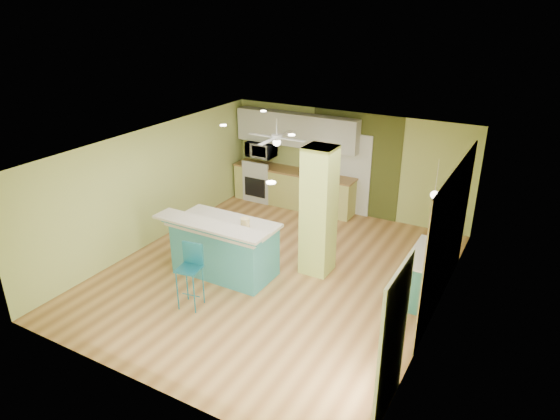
% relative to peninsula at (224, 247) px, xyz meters
% --- Properties ---
extents(floor, '(6.00, 7.00, 0.01)m').
position_rel_peninsula_xyz_m(floor, '(0.85, 0.46, -0.56)').
color(floor, '#A06738').
rests_on(floor, ground).
extents(ceiling, '(6.00, 7.00, 0.01)m').
position_rel_peninsula_xyz_m(ceiling, '(0.85, 0.46, 1.95)').
color(ceiling, white).
rests_on(ceiling, wall_back).
extents(wall_back, '(6.00, 0.01, 2.50)m').
position_rel_peninsula_xyz_m(wall_back, '(0.85, 3.97, 0.69)').
color(wall_back, '#C3D170').
rests_on(wall_back, floor).
extents(wall_front, '(6.00, 0.01, 2.50)m').
position_rel_peninsula_xyz_m(wall_front, '(0.85, -3.04, 0.69)').
color(wall_front, '#C3D170').
rests_on(wall_front, floor).
extents(wall_left, '(0.01, 7.00, 2.50)m').
position_rel_peninsula_xyz_m(wall_left, '(-2.15, 0.46, 0.69)').
color(wall_left, '#C3D170').
rests_on(wall_left, floor).
extents(wall_right, '(0.01, 7.00, 2.50)m').
position_rel_peninsula_xyz_m(wall_right, '(3.86, 0.46, 0.69)').
color(wall_right, '#C3D170').
rests_on(wall_right, floor).
extents(wood_panel, '(0.02, 3.40, 2.50)m').
position_rel_peninsula_xyz_m(wood_panel, '(3.84, 1.06, 0.69)').
color(wood_panel, '#9A7F58').
rests_on(wood_panel, floor).
extents(olive_accent, '(2.20, 0.02, 2.50)m').
position_rel_peninsula_xyz_m(olive_accent, '(1.05, 3.95, 0.69)').
color(olive_accent, '#4C5321').
rests_on(olive_accent, floor).
extents(interior_door, '(0.82, 0.05, 2.00)m').
position_rel_peninsula_xyz_m(interior_door, '(1.05, 3.92, 0.44)').
color(interior_door, white).
rests_on(interior_door, floor).
extents(french_door, '(0.04, 1.08, 2.10)m').
position_rel_peninsula_xyz_m(french_door, '(3.82, -1.84, 0.49)').
color(french_door, white).
rests_on(french_door, floor).
extents(column, '(0.55, 0.55, 2.50)m').
position_rel_peninsula_xyz_m(column, '(1.50, 0.96, 0.69)').
color(column, '#C2D562').
rests_on(column, floor).
extents(kitchen_run, '(3.25, 0.63, 0.94)m').
position_rel_peninsula_xyz_m(kitchen_run, '(-0.45, 3.66, -0.09)').
color(kitchen_run, '#CBCA6A').
rests_on(kitchen_run, floor).
extents(stove, '(0.76, 0.66, 1.08)m').
position_rel_peninsula_xyz_m(stove, '(-1.40, 3.65, -0.10)').
color(stove, silver).
rests_on(stove, floor).
extents(upper_cabinets, '(3.20, 0.34, 0.80)m').
position_rel_peninsula_xyz_m(upper_cabinets, '(-0.45, 3.78, 1.39)').
color(upper_cabinets, silver).
rests_on(upper_cabinets, wall_back).
extents(microwave, '(0.70, 0.48, 0.39)m').
position_rel_peninsula_xyz_m(microwave, '(-1.40, 3.66, 0.79)').
color(microwave, white).
rests_on(microwave, wall_back).
extents(ceiling_fan, '(1.41, 1.41, 0.61)m').
position_rel_peninsula_xyz_m(ceiling_fan, '(-0.25, 2.46, 1.52)').
color(ceiling_fan, white).
rests_on(ceiling_fan, ceiling).
extents(pendant_lamp, '(0.14, 0.14, 0.69)m').
position_rel_peninsula_xyz_m(pendant_lamp, '(3.50, 1.21, 1.33)').
color(pendant_lamp, white).
rests_on(pendant_lamp, ceiling).
extents(wall_decor, '(0.03, 0.90, 0.70)m').
position_rel_peninsula_xyz_m(wall_decor, '(3.82, 1.26, 0.99)').
color(wall_decor, brown).
rests_on(wall_decor, wood_panel).
extents(peninsula, '(2.26, 1.20, 1.21)m').
position_rel_peninsula_xyz_m(peninsula, '(0.00, 0.00, 0.00)').
color(peninsula, teal).
rests_on(peninsula, floor).
extents(bar_stool, '(0.44, 0.44, 1.15)m').
position_rel_peninsula_xyz_m(bar_stool, '(0.14, -1.14, 0.21)').
color(bar_stool, '#1E7188').
rests_on(bar_stool, floor).
extents(side_counter, '(0.58, 1.35, 0.87)m').
position_rel_peninsula_xyz_m(side_counter, '(3.55, 1.05, -0.12)').
color(side_counter, teal).
rests_on(side_counter, floor).
extents(fruit_bowl, '(0.35, 0.35, 0.08)m').
position_rel_peninsula_xyz_m(fruit_bowl, '(-0.06, 3.56, 0.42)').
color(fruit_bowl, '#332115').
rests_on(fruit_bowl, kitchen_run).
extents(canister, '(0.17, 0.17, 0.19)m').
position_rel_peninsula_xyz_m(canister, '(0.46, 0.06, 0.58)').
color(canister, gold).
rests_on(canister, peninsula).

